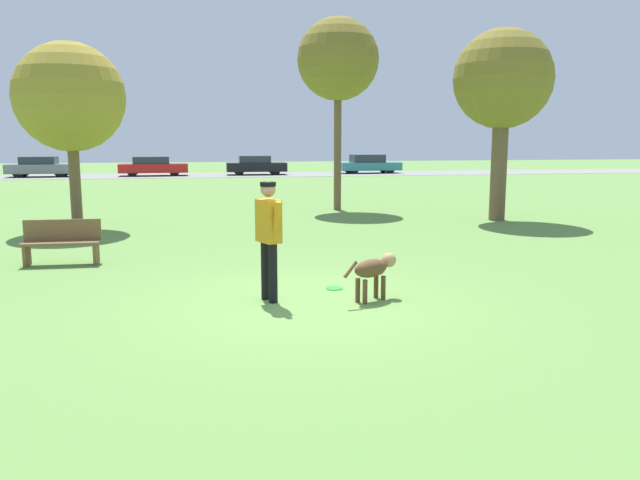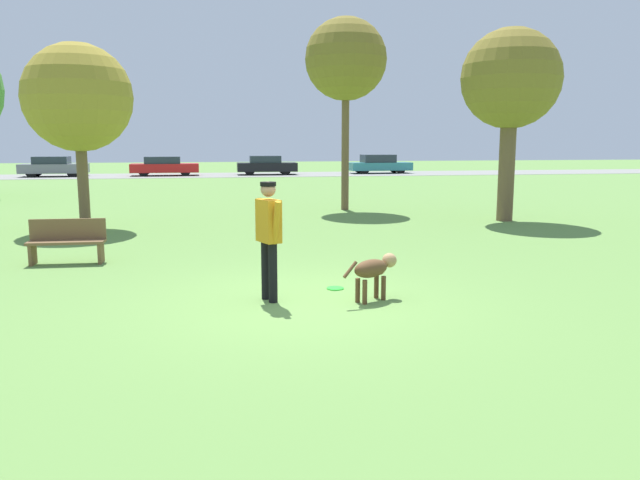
{
  "view_description": "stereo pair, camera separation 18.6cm",
  "coord_description": "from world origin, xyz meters",
  "views": [
    {
      "loc": [
        -1.39,
        -8.65,
        2.32
      ],
      "look_at": [
        0.31,
        0.04,
        0.9
      ],
      "focal_mm": 35.0,
      "sensor_mm": 36.0,
      "label": 1
    },
    {
      "loc": [
        -1.21,
        -8.69,
        2.32
      ],
      "look_at": [
        0.31,
        0.04,
        0.9
      ],
      "focal_mm": 35.0,
      "sensor_mm": 36.0,
      "label": 2
    }
  ],
  "objects": [
    {
      "name": "far_road_strip",
      "position": [
        0.0,
        33.98,
        0.01
      ],
      "size": [
        120.0,
        6.0,
        0.01
      ],
      "color": "gray",
      "rests_on": "ground_plane"
    },
    {
      "name": "park_bench",
      "position": [
        -3.95,
        3.65,
        0.45
      ],
      "size": [
        1.41,
        0.44,
        0.84
      ],
      "rotation": [
        0.0,
        0.0,
        -0.03
      ],
      "color": "brown",
      "rests_on": "ground_plane"
    },
    {
      "name": "tree_near_right",
      "position": [
        7.19,
        8.2,
        3.98
      ],
      "size": [
        2.81,
        2.81,
        5.45
      ],
      "color": "brown",
      "rests_on": "ground_plane"
    },
    {
      "name": "tree_near_left",
      "position": [
        -4.55,
        8.56,
        3.39
      ],
      "size": [
        2.78,
        2.78,
        4.8
      ],
      "color": "brown",
      "rests_on": "ground_plane"
    },
    {
      "name": "parked_car_teal",
      "position": [
        10.53,
        34.37,
        0.65
      ],
      "size": [
        4.47,
        1.88,
        1.32
      ],
      "rotation": [
        0.0,
        0.0,
        0.05
      ],
      "color": "teal",
      "rests_on": "ground_plane"
    },
    {
      "name": "tree_mid_center",
      "position": [
        3.2,
        11.81,
        4.9
      ],
      "size": [
        2.67,
        2.67,
        6.27
      ],
      "color": "brown",
      "rests_on": "ground_plane"
    },
    {
      "name": "parked_car_grey",
      "position": [
        -11.22,
        33.99,
        0.65
      ],
      "size": [
        4.12,
        1.86,
        1.29
      ],
      "rotation": [
        0.0,
        0.0,
        0.02
      ],
      "color": "slate",
      "rests_on": "ground_plane"
    },
    {
      "name": "dog",
      "position": [
        1.09,
        -0.07,
        0.46
      ],
      "size": [
        0.96,
        0.64,
        0.67
      ],
      "rotation": [
        0.0,
        0.0,
        0.54
      ],
      "color": "brown",
      "rests_on": "ground_plane"
    },
    {
      "name": "ground_plane",
      "position": [
        0.0,
        0.0,
        0.0
      ],
      "size": [
        120.0,
        120.0,
        0.0
      ],
      "primitive_type": "plane",
      "color": "#608C42"
    },
    {
      "name": "person",
      "position": [
        -0.42,
        0.18,
        1.04
      ],
      "size": [
        0.36,
        0.68,
        1.74
      ],
      "rotation": [
        0.0,
        0.0,
        -1.2
      ],
      "color": "black",
      "rests_on": "ground_plane"
    },
    {
      "name": "frisbee",
      "position": [
        0.67,
        0.72,
        0.01
      ],
      "size": [
        0.27,
        0.27,
        0.02
      ],
      "color": "#33D838",
      "rests_on": "ground_plane"
    },
    {
      "name": "parked_car_black",
      "position": [
        2.49,
        33.93,
        0.64
      ],
      "size": [
        4.05,
        1.83,
        1.28
      ],
      "rotation": [
        0.0,
        0.0,
        -0.01
      ],
      "color": "black",
      "rests_on": "ground_plane"
    },
    {
      "name": "parked_car_red",
      "position": [
        -4.27,
        33.89,
        0.63
      ],
      "size": [
        4.45,
        1.92,
        1.26
      ],
      "rotation": [
        0.0,
        0.0,
        0.03
      ],
      "color": "red",
      "rests_on": "ground_plane"
    }
  ]
}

